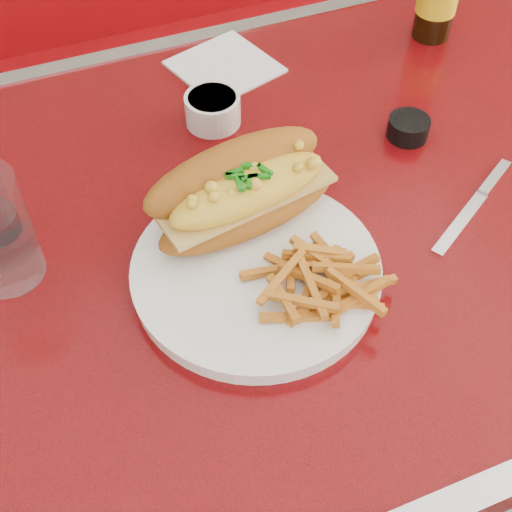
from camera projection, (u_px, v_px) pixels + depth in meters
name	position (u px, v px, depth m)	size (l,w,h in m)	color
ground	(271.00, 467.00, 1.48)	(8.00, 8.00, 0.00)	silver
diner_table	(278.00, 288.00, 1.01)	(1.23, 0.83, 0.77)	red
booth_bench_far	(145.00, 125.00, 1.74)	(1.20, 0.51, 0.90)	maroon
dinner_plate	(256.00, 272.00, 0.81)	(0.37, 0.37, 0.02)	white
mac_hoagie	(243.00, 190.00, 0.82)	(0.25, 0.15, 0.10)	#A45E1A
fries_pile	(315.00, 279.00, 0.77)	(0.12, 0.10, 0.03)	orange
fork	(313.00, 245.00, 0.82)	(0.05, 0.16, 0.00)	silver
gravy_ramekin	(213.00, 109.00, 0.98)	(0.10, 0.10, 0.04)	white
sauce_cup_right	(409.00, 127.00, 0.97)	(0.07, 0.07, 0.03)	black
knife	(479.00, 198.00, 0.90)	(0.17, 0.11, 0.01)	silver
paper_napkin	(224.00, 67.00, 1.08)	(0.14, 0.14, 0.00)	white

